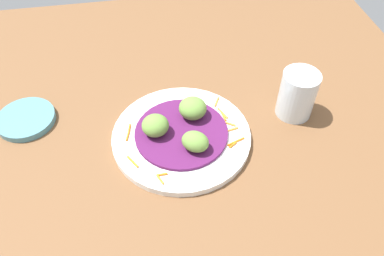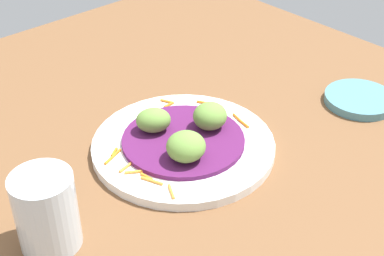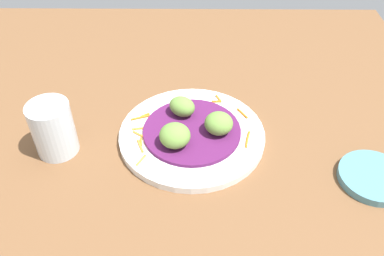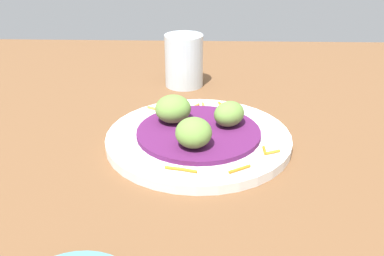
{
  "view_description": "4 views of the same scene",
  "coord_description": "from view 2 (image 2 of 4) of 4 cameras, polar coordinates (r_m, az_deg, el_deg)",
  "views": [
    {
      "loc": [
        49.78,
        -9.43,
        58.99
      ],
      "look_at": [
        1.83,
        -0.96,
        5.52
      ],
      "focal_mm": 35.64,
      "sensor_mm": 36.0,
      "label": 1
    },
    {
      "loc": [
        -48.83,
        40.89,
        51.68
      ],
      "look_at": [
        0.2,
        -3.85,
        5.93
      ],
      "focal_mm": 52.08,
      "sensor_mm": 36.0,
      "label": 2
    },
    {
      "loc": [
        -54.64,
        -3.46,
        54.43
      ],
      "look_at": [
        0.89,
        -2.95,
        4.63
      ],
      "focal_mm": 38.09,
      "sensor_mm": 36.0,
      "label": 3
    },
    {
      "loc": [
        1.92,
        -59.09,
        32.14
      ],
      "look_at": [
        0.19,
        -4.36,
        5.13
      ],
      "focal_mm": 40.28,
      "sensor_mm": 36.0,
      "label": 4
    }
  ],
  "objects": [
    {
      "name": "side_plate_small",
      "position": [
        0.98,
        16.79,
        2.83
      ],
      "size": [
        11.71,
        11.71,
        1.39
      ],
      "primitive_type": "cylinder",
      "color": "teal",
      "rests_on": "table_surface"
    },
    {
      "name": "guac_scoop_left",
      "position": [
        0.83,
        1.85,
        1.24
      ],
      "size": [
        5.48,
        5.67,
        4.03
      ],
      "primitive_type": "ellipsoid",
      "rotation": [
        0.0,
        0.0,
        3.03
      ],
      "color": "olive",
      "rests_on": "cabbage_bed"
    },
    {
      "name": "main_plate",
      "position": [
        0.83,
        -0.89,
        -1.82
      ],
      "size": [
        27.07,
        27.07,
        1.4
      ],
      "primitive_type": "cylinder",
      "color": "white",
      "rests_on": "table_surface"
    },
    {
      "name": "cabbage_bed",
      "position": [
        0.82,
        -0.9,
        -1.23
      ],
      "size": [
        18.14,
        18.14,
        0.7
      ],
      "primitive_type": "cylinder",
      "color": "#51194C",
      "rests_on": "main_plate"
    },
    {
      "name": "water_glass",
      "position": [
        0.68,
        -14.7,
        -8.27
      ],
      "size": [
        7.39,
        7.39,
        10.03
      ],
      "primitive_type": "cylinder",
      "color": "silver",
      "rests_on": "table_surface"
    },
    {
      "name": "guac_scoop_right",
      "position": [
        0.77,
        -0.61,
        -1.9
      ],
      "size": [
        6.93,
        7.01,
        4.08
      ],
      "primitive_type": "ellipsoid",
      "rotation": [
        0.0,
        0.0,
        2.8
      ],
      "color": "olive",
      "rests_on": "cabbage_bed"
    },
    {
      "name": "table_surface",
      "position": [
        0.81,
        -1.91,
        -3.95
      ],
      "size": [
        110.0,
        110.0,
        2.0
      ],
      "primitive_type": "cube",
      "color": "brown",
      "rests_on": "ground"
    },
    {
      "name": "guac_scoop_center",
      "position": [
        0.83,
        -3.97,
        0.8
      ],
      "size": [
        6.39,
        6.63,
        3.6
      ],
      "primitive_type": "ellipsoid",
      "rotation": [
        0.0,
        0.0,
        5.66
      ],
      "color": "olive",
      "rests_on": "cabbage_bed"
    },
    {
      "name": "carrot_garnish",
      "position": [
        0.81,
        -2.86,
        -1.83
      ],
      "size": [
        19.88,
        22.6,
        0.4
      ],
      "color": "orange",
      "rests_on": "main_plate"
    }
  ]
}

